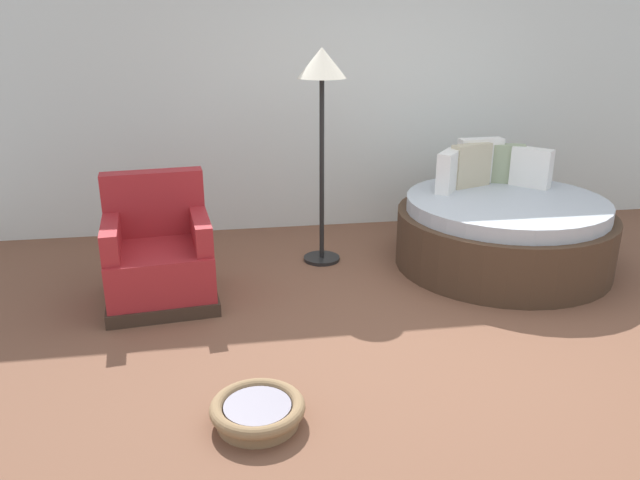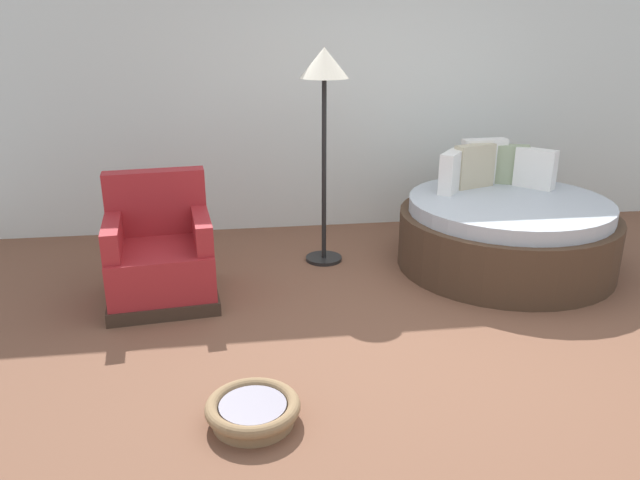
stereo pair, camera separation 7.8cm
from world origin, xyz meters
name	(u,v)px [view 2 (the right image)]	position (x,y,z in m)	size (l,w,h in m)	color
ground_plane	(421,332)	(0.00, 0.00, -0.01)	(8.00, 8.00, 0.02)	brown
back_wall	(357,85)	(0.00, 2.44, 1.42)	(8.00, 0.12, 2.84)	silver
round_daybed	(505,231)	(1.05, 1.08, 0.31)	(1.83, 1.83, 1.01)	#473323
red_armchair	(160,257)	(-1.82, 0.82, 0.33)	(0.88, 0.88, 0.94)	#38281E
pet_basket	(253,410)	(-1.19, -0.87, 0.07)	(0.51, 0.51, 0.13)	#8E704C
floor_lamp	(324,84)	(-0.48, 1.40, 1.53)	(0.40, 0.40, 1.82)	black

